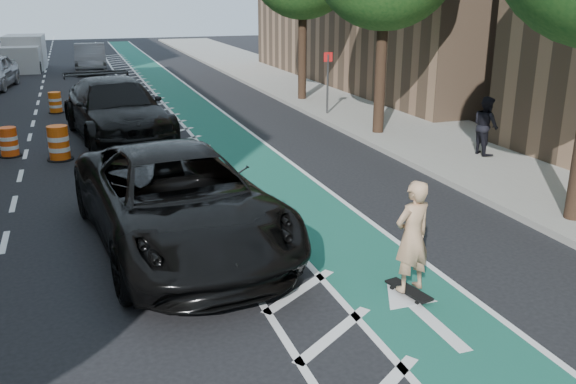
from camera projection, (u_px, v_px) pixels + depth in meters
name	position (u px, v px, depth m)	size (l,w,h in m)	color
ground	(192.00, 269.00, 10.64)	(120.00, 120.00, 0.00)	black
bike_lane	(224.00, 136.00, 20.56)	(2.00, 90.00, 0.01)	#175344
buffer_strip	(180.00, 140.00, 20.09)	(1.40, 90.00, 0.01)	silver
sidewalk_right	(395.00, 121.00, 22.58)	(5.00, 90.00, 0.15)	gray
curb_right	(334.00, 126.00, 21.81)	(0.12, 90.00, 0.16)	gray
sign_post	(328.00, 82.00, 23.38)	(0.35, 0.08, 2.47)	#4C4C4C
skateboard	(409.00, 290.00, 9.69)	(0.43, 0.92, 0.12)	black
skateboarder	(412.00, 236.00, 9.40)	(0.66, 0.43, 1.80)	tan
suv_near	(178.00, 200.00, 11.39)	(3.05, 6.61, 1.84)	black
suv_far	(116.00, 109.00, 20.00)	(2.71, 6.66, 1.93)	black
car_grey	(90.00, 58.00, 37.21)	(1.79, 5.13, 1.69)	slate
pedestrian	(486.00, 126.00, 17.44)	(0.82, 0.64, 1.68)	black
box_truck	(25.00, 54.00, 38.23)	(2.44, 5.10, 2.09)	silver
barrel_a	(59.00, 144.00, 17.51)	(0.73, 0.73, 1.00)	#EC540C
barrel_b	(9.00, 143.00, 17.91)	(0.64, 0.64, 0.87)	#EF490C
barrel_c	(55.00, 103.00, 24.49)	(0.61, 0.61, 0.84)	#FF640D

